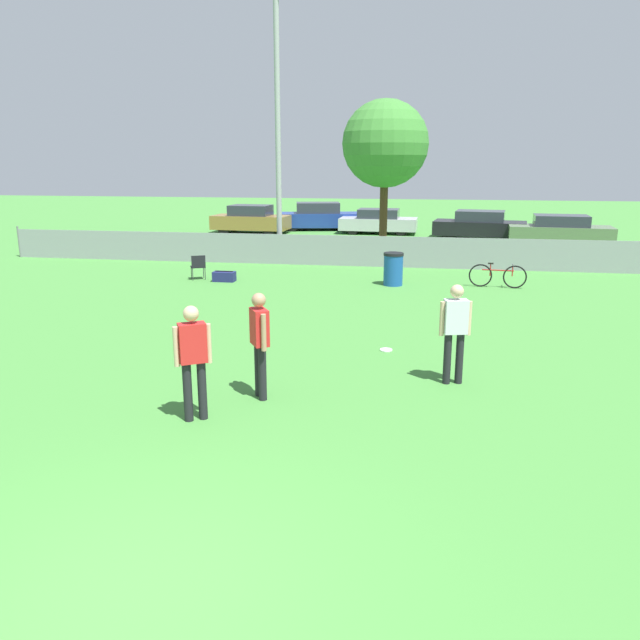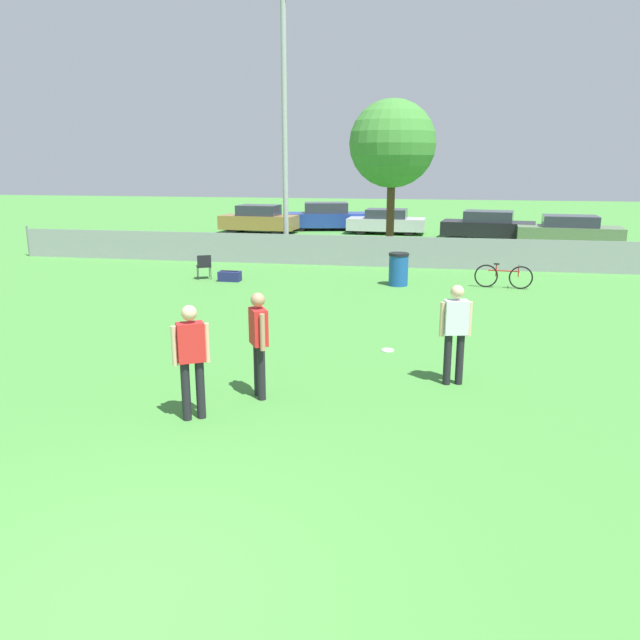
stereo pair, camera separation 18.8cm
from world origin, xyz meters
name	(u,v)px [view 1 (the left image)]	position (x,y,z in m)	size (l,w,h in m)	color
ground_plane	(132,605)	(0.00, 0.00, 0.00)	(120.00, 120.00, 0.00)	#428438
fence_backline	(359,251)	(0.00, 18.00, 0.55)	(27.03, 0.07, 1.21)	gray
light_pole	(277,105)	(-3.18, 19.04, 5.67)	(0.90, 0.36, 9.78)	#9E9EA3
tree_near_pole	(385,144)	(0.61, 21.24, 4.33)	(3.40, 3.40, 6.06)	#4C331E
player_receiver_white	(455,327)	(2.89, 6.06, 0.99)	(0.53, 0.31, 1.71)	black
player_defender_red	(193,355)	(-0.87, 3.85, 0.99)	(0.48, 0.38, 1.71)	black
player_thrower_red	(260,338)	(-0.16, 4.86, 0.99)	(0.39, 0.47, 1.71)	black
frisbee_disc	(386,350)	(1.65, 7.77, 0.01)	(0.25, 0.25, 0.03)	white
folding_chair_sideline	(198,265)	(-4.79, 14.54, 0.46)	(0.59, 0.59, 0.79)	#333338
bicycle_sideline	(498,276)	(4.51, 14.79, 0.36)	(1.68, 0.44, 0.74)	black
trash_bin	(393,269)	(1.40, 14.63, 0.50)	(0.61, 0.61, 1.00)	#194C99
gear_bag_sideline	(224,276)	(-3.88, 14.37, 0.16)	(0.68, 0.38, 0.33)	navy
parked_car_tan	(251,220)	(-6.79, 27.77, 0.71)	(4.08, 1.95, 1.46)	black
parked_car_blue	(318,217)	(-3.59, 29.99, 0.71)	(4.78, 2.65, 1.49)	black
parked_car_silver	(378,222)	(-0.14, 28.66, 0.63)	(4.03, 1.91, 1.28)	black
parked_car_dark	(480,225)	(4.89, 27.02, 0.68)	(4.55, 2.44, 1.38)	black
parked_car_olive	(560,230)	(8.29, 25.35, 0.67)	(4.58, 2.14, 1.35)	black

